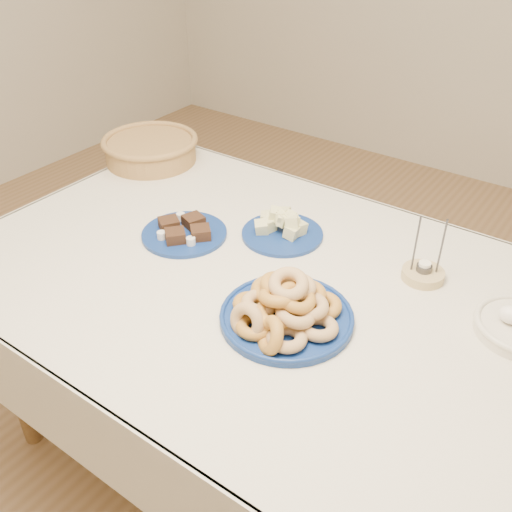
% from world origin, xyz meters
% --- Properties ---
extents(ground, '(5.00, 5.00, 0.00)m').
position_xyz_m(ground, '(0.00, 0.00, 0.00)').
color(ground, brown).
rests_on(ground, ground).
extents(dining_table, '(1.71, 1.11, 0.75)m').
position_xyz_m(dining_table, '(0.00, 0.00, 0.64)').
color(dining_table, brown).
rests_on(dining_table, ground).
extents(donut_platter, '(0.39, 0.39, 0.15)m').
position_xyz_m(donut_platter, '(0.13, -0.12, 0.79)').
color(donut_platter, navy).
rests_on(donut_platter, dining_table).
extents(melon_plate, '(0.30, 0.30, 0.08)m').
position_xyz_m(melon_plate, '(-0.09, 0.20, 0.78)').
color(melon_plate, navy).
rests_on(melon_plate, dining_table).
extents(brownie_plate, '(0.33, 0.33, 0.04)m').
position_xyz_m(brownie_plate, '(-0.32, 0.03, 0.76)').
color(brownie_plate, navy).
rests_on(brownie_plate, dining_table).
extents(wicker_basket, '(0.43, 0.43, 0.09)m').
position_xyz_m(wicker_basket, '(-0.76, 0.35, 0.80)').
color(wicker_basket, brown).
rests_on(wicker_basket, dining_table).
extents(candle_holder, '(0.15, 0.15, 0.18)m').
position_xyz_m(candle_holder, '(0.33, 0.24, 0.77)').
color(candle_holder, tan).
rests_on(candle_holder, dining_table).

